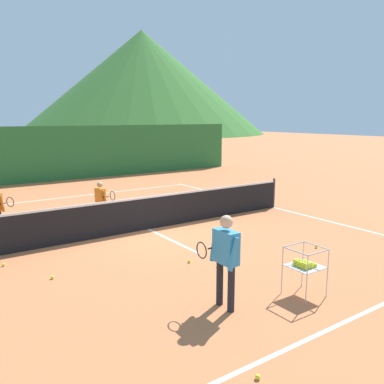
# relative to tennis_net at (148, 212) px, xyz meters

# --- Properties ---
(ground_plane) EXTENTS (120.00, 120.00, 0.00)m
(ground_plane) POSITION_rel_tennis_net_xyz_m (0.00, 0.00, -0.50)
(ground_plane) COLOR #C67042
(line_baseline_near) EXTENTS (10.13, 0.08, 0.01)m
(line_baseline_near) POSITION_rel_tennis_net_xyz_m (0.00, -6.47, -0.50)
(line_baseline_near) COLOR white
(line_baseline_near) RESTS_ON ground
(line_baseline_far) EXTENTS (10.13, 0.08, 0.01)m
(line_baseline_far) POSITION_rel_tennis_net_xyz_m (0.00, 6.02, -0.50)
(line_baseline_far) COLOR white
(line_baseline_far) RESTS_ON ground
(line_sideline_east) EXTENTS (0.08, 12.49, 0.01)m
(line_sideline_east) POSITION_rel_tennis_net_xyz_m (5.07, 0.00, -0.50)
(line_sideline_east) COLOR white
(line_sideline_east) RESTS_ON ground
(line_service_center) EXTENTS (0.08, 5.01, 0.01)m
(line_service_center) POSITION_rel_tennis_net_xyz_m (0.00, 0.00, -0.50)
(line_service_center) COLOR white
(line_service_center) RESTS_ON ground
(tennis_net) EXTENTS (10.25, 0.08, 1.05)m
(tennis_net) POSITION_rel_tennis_net_xyz_m (0.00, 0.00, 0.00)
(tennis_net) COLOR #333338
(tennis_net) RESTS_ON ground
(instructor) EXTENTS (0.42, 0.74, 1.62)m
(instructor) POSITION_rel_tennis_net_xyz_m (-1.24, -5.00, 0.47)
(instructor) COLOR black
(instructor) RESTS_ON ground
(student_1) EXTENTS (0.48, 0.58, 1.26)m
(student_1) POSITION_rel_tennis_net_xyz_m (-0.80, 1.51, 0.26)
(student_1) COLOR silver
(student_1) RESTS_ON ground
(ball_cart) EXTENTS (0.58, 0.58, 0.90)m
(ball_cart) POSITION_rel_tennis_net_xyz_m (0.24, -5.44, 0.09)
(ball_cart) COLOR #B7B7BC
(ball_cart) RESTS_ON ground
(tennis_ball_0) EXTENTS (0.07, 0.07, 0.07)m
(tennis_ball_0) POSITION_rel_tennis_net_xyz_m (-0.16, -3.46, -0.47)
(tennis_ball_0) COLOR yellow
(tennis_ball_0) RESTS_ON ground
(tennis_ball_1) EXTENTS (0.07, 0.07, 0.07)m
(tennis_ball_1) POSITION_rel_tennis_net_xyz_m (2.62, -3.85, -0.47)
(tennis_ball_1) COLOR yellow
(tennis_ball_1) RESTS_ON ground
(tennis_ball_2) EXTENTS (0.07, 0.07, 0.07)m
(tennis_ball_2) POSITION_rel_tennis_net_xyz_m (-3.98, -0.79, -0.47)
(tennis_ball_2) COLOR yellow
(tennis_ball_2) RESTS_ON ground
(tennis_ball_3) EXTENTS (0.07, 0.07, 0.07)m
(tennis_ball_3) POSITION_rel_tennis_net_xyz_m (-0.54, -2.90, -0.47)
(tennis_ball_3) COLOR yellow
(tennis_ball_3) RESTS_ON ground
(tennis_ball_4) EXTENTS (0.07, 0.07, 0.07)m
(tennis_ball_4) POSITION_rel_tennis_net_xyz_m (-3.31, -2.10, -0.47)
(tennis_ball_4) COLOR yellow
(tennis_ball_4) RESTS_ON ground
(tennis_ball_5) EXTENTS (0.07, 0.07, 0.07)m
(tennis_ball_5) POSITION_rel_tennis_net_xyz_m (-2.09, -6.71, -0.47)
(tennis_ball_5) COLOR yellow
(tennis_ball_5) RESTS_ON ground
(windscreen_fence) EXTENTS (22.29, 0.08, 2.77)m
(windscreen_fence) POSITION_rel_tennis_net_xyz_m (0.00, 10.59, 0.88)
(windscreen_fence) COLOR #286B33
(windscreen_fence) RESTS_ON ground
(hill_0) EXTENTS (48.06, 48.06, 19.87)m
(hill_0) POSITION_rel_tennis_net_xyz_m (32.83, 62.84, 9.43)
(hill_0) COLOR #38702D
(hill_0) RESTS_ON ground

